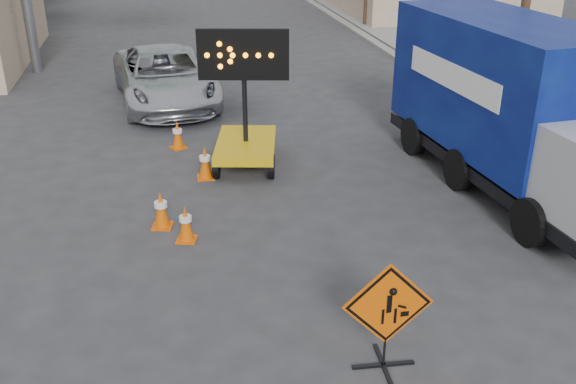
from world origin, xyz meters
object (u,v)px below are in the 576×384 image
object	(u,v)px
pickup_truck	(165,77)
box_truck	(511,115)
construction_sign	(387,314)
arrow_board	(246,137)

from	to	relation	value
pickup_truck	box_truck	xyz separation A→B (m)	(7.14, -7.82, 0.78)
construction_sign	box_truck	distance (m)	7.08
arrow_board	pickup_truck	bearing A→B (deg)	119.12
construction_sign	box_truck	xyz separation A→B (m)	(4.61, 5.32, 0.74)
box_truck	pickup_truck	bearing A→B (deg)	127.88
construction_sign	pickup_truck	distance (m)	13.38
construction_sign	pickup_truck	bearing A→B (deg)	104.87
arrow_board	box_truck	bearing A→B (deg)	-10.50
arrow_board	pickup_truck	xyz separation A→B (m)	(-1.72, 5.58, 0.11)
construction_sign	box_truck	size ratio (longest dim) A/B	0.21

